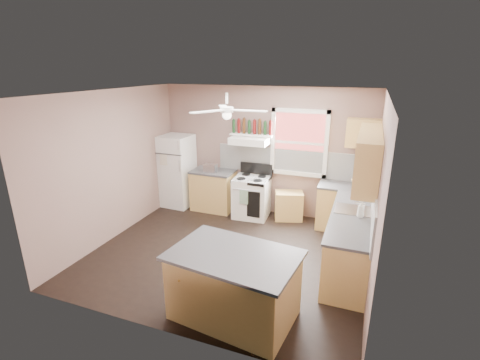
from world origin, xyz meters
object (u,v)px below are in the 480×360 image
at_px(refrigerator, 177,171).
at_px(stove, 252,197).
at_px(cart, 289,207).
at_px(island, 234,287).
at_px(toaster, 210,168).

relative_size(refrigerator, stove, 1.89).
relative_size(cart, island, 0.38).
xyz_separation_m(toaster, island, (1.73, -3.00, -0.56)).
relative_size(refrigerator, toaster, 5.80).
height_order(toaster, cart, toaster).
bearing_deg(toaster, cart, 7.69).
bearing_deg(island, toaster, 127.04).
xyz_separation_m(refrigerator, island, (2.62, -3.09, -0.38)).
height_order(refrigerator, toaster, refrigerator).
bearing_deg(stove, cart, 5.39).
bearing_deg(refrigerator, stove, 1.14).
bearing_deg(toaster, refrigerator, 176.36).
distance_m(refrigerator, stove, 1.85).
height_order(toaster, stove, toaster).
bearing_deg(stove, refrigerator, 175.36).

